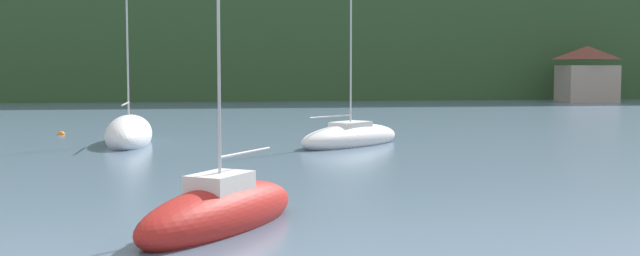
{
  "coord_description": "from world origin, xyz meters",
  "views": [
    {
      "loc": [
        -3.26,
        19.66,
        4.18
      ],
      "look_at": [
        0.0,
        44.07,
        2.23
      ],
      "focal_mm": 44.68,
      "sensor_mm": 36.0,
      "label": 1
    }
  ],
  "objects_px": {
    "sailboat_mid_5": "(220,212)",
    "sailboat_far_9": "(129,134)",
    "shore_building_westcentral": "(587,75)",
    "sailboat_far_0": "(351,138)",
    "mooring_buoy_near": "(61,135)"
  },
  "relations": [
    {
      "from": "shore_building_westcentral",
      "to": "mooring_buoy_near",
      "type": "height_order",
      "value": "shore_building_westcentral"
    },
    {
      "from": "shore_building_westcentral",
      "to": "sailboat_mid_5",
      "type": "distance_m",
      "value": 77.81
    },
    {
      "from": "shore_building_westcentral",
      "to": "sailboat_far_0",
      "type": "xyz_separation_m",
      "value": [
        -35.03,
        -44.82,
        -2.72
      ]
    },
    {
      "from": "shore_building_westcentral",
      "to": "sailboat_far_0",
      "type": "bearing_deg",
      "value": -128.01
    },
    {
      "from": "sailboat_mid_5",
      "to": "sailboat_far_9",
      "type": "relative_size",
      "value": 0.88
    },
    {
      "from": "sailboat_far_9",
      "to": "mooring_buoy_near",
      "type": "xyz_separation_m",
      "value": [
        -4.62,
        6.05,
        -0.49
      ]
    },
    {
      "from": "sailboat_mid_5",
      "to": "sailboat_far_9",
      "type": "xyz_separation_m",
      "value": [
        -4.65,
        22.95,
        0.07
      ]
    },
    {
      "from": "sailboat_far_9",
      "to": "mooring_buoy_near",
      "type": "relative_size",
      "value": 24.73
    },
    {
      "from": "sailboat_mid_5",
      "to": "mooring_buoy_near",
      "type": "height_order",
      "value": "sailboat_mid_5"
    },
    {
      "from": "sailboat_far_0",
      "to": "shore_building_westcentral",
      "type": "bearing_deg",
      "value": 8.35
    },
    {
      "from": "shore_building_westcentral",
      "to": "sailboat_mid_5",
      "type": "bearing_deg",
      "value": -122.68
    },
    {
      "from": "sailboat_far_0",
      "to": "mooring_buoy_near",
      "type": "relative_size",
      "value": 17.8
    },
    {
      "from": "shore_building_westcentral",
      "to": "sailboat_mid_5",
      "type": "relative_size",
      "value": 0.64
    },
    {
      "from": "shore_building_westcentral",
      "to": "sailboat_far_9",
      "type": "relative_size",
      "value": 0.57
    },
    {
      "from": "mooring_buoy_near",
      "to": "sailboat_far_9",
      "type": "bearing_deg",
      "value": -52.61
    }
  ]
}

